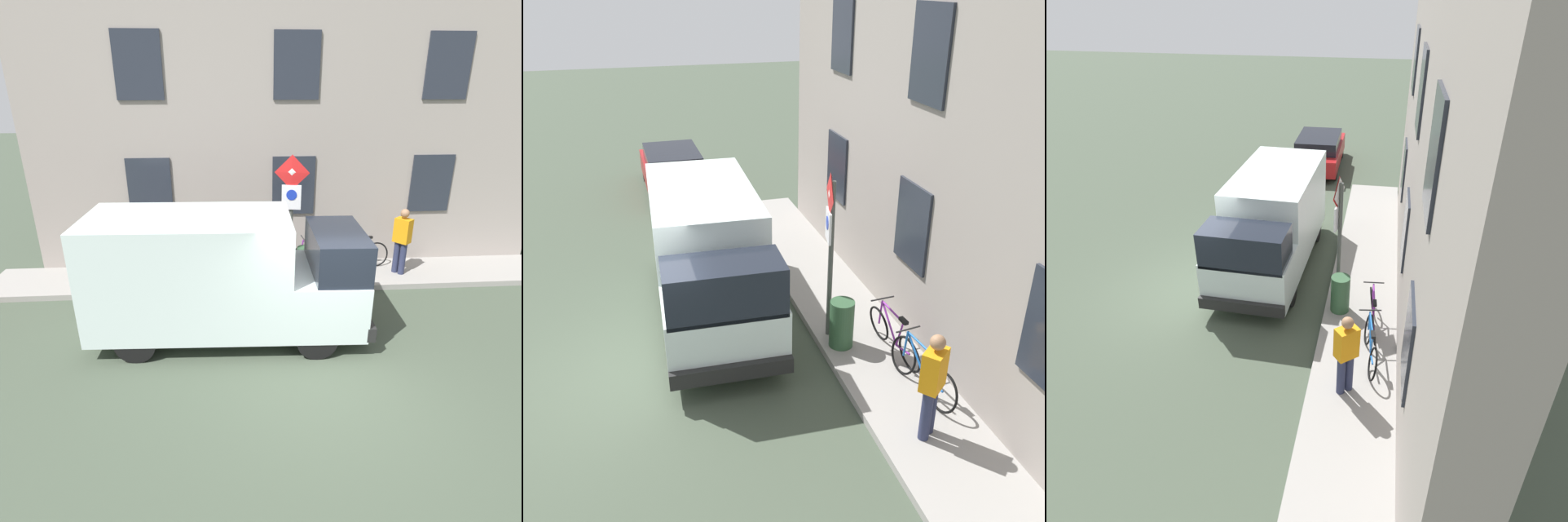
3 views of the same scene
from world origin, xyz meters
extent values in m
plane|color=#3D4839|center=(0.00, 0.00, 0.00)|extent=(80.00, 80.00, 0.00)
cube|color=gray|center=(4.28, 0.00, 0.07)|extent=(1.68, 15.38, 0.14)
cube|color=gray|center=(5.47, 0.00, 3.55)|extent=(0.70, 13.38, 7.10)
cube|color=#232833|center=(5.10, -3.68, 2.27)|extent=(0.06, 1.10, 1.50)
cube|color=#232833|center=(5.10, 0.00, 2.27)|extent=(0.06, 1.10, 1.50)
cube|color=#232833|center=(5.10, 3.68, 2.27)|extent=(0.06, 1.10, 1.50)
cube|color=#232833|center=(5.10, -3.68, 5.12)|extent=(0.06, 1.10, 1.50)
cube|color=#232833|center=(5.10, 0.00, 5.12)|extent=(0.06, 1.10, 1.50)
cube|color=#232833|center=(5.10, 3.68, 5.12)|extent=(0.06, 1.10, 1.50)
cylinder|color=#474C47|center=(3.69, 0.25, 1.64)|extent=(0.09, 0.09, 3.00)
pyramid|color=silver|center=(3.61, 0.26, 2.89)|extent=(0.14, 0.50, 0.50)
pyramid|color=red|center=(3.61, 0.26, 2.89)|extent=(0.14, 0.55, 0.56)
cube|color=white|center=(3.63, 0.26, 2.34)|extent=(0.13, 0.44, 0.56)
cylinder|color=#1933B2|center=(3.60, 0.26, 2.40)|extent=(0.06, 0.24, 0.24)
cube|color=silver|center=(1.77, 2.45, 1.41)|extent=(2.15, 3.88, 2.18)
cube|color=silver|center=(1.66, -0.15, 0.87)|extent=(2.05, 1.48, 1.10)
cube|color=black|center=(1.66, -0.36, 1.77)|extent=(1.96, 1.05, 0.84)
cube|color=black|center=(1.63, -0.90, 0.50)|extent=(2.00, 0.24, 0.28)
cylinder|color=black|center=(2.55, 0.05, 0.38)|extent=(0.25, 0.77, 0.76)
cylinder|color=black|center=(0.79, 0.12, 0.38)|extent=(0.25, 0.77, 0.76)
cylinder|color=black|center=(2.68, 3.38, 0.38)|extent=(0.25, 0.77, 0.76)
cylinder|color=black|center=(0.92, 3.45, 0.38)|extent=(0.25, 0.77, 0.76)
torus|color=black|center=(4.50, -1.20, 0.47)|extent=(0.24, 0.67, 0.66)
torus|color=black|center=(4.64, -2.25, 0.47)|extent=(0.24, 0.67, 0.66)
cylinder|color=#1B5BAF|center=(4.55, -1.54, 0.68)|extent=(0.11, 0.60, 0.60)
cylinder|color=#1B5BAF|center=(4.56, -1.61, 0.95)|extent=(0.13, 0.73, 0.07)
cylinder|color=#1B5BAF|center=(4.59, -1.90, 0.66)|extent=(0.06, 0.19, 0.55)
cylinder|color=#1B5BAF|center=(4.61, -2.03, 0.43)|extent=(0.09, 0.43, 0.12)
cylinder|color=#1B5BAF|center=(4.50, -1.23, 0.72)|extent=(0.05, 0.09, 0.50)
cube|color=black|center=(4.60, -1.97, 0.97)|extent=(0.11, 0.21, 0.06)
cylinder|color=#262626|center=(4.51, -1.25, 1.02)|extent=(0.46, 0.09, 0.03)
torus|color=black|center=(4.53, -0.16, 0.47)|extent=(0.19, 0.67, 0.66)
torus|color=black|center=(4.61, -1.21, 0.47)|extent=(0.19, 0.67, 0.66)
cylinder|color=purple|center=(4.56, -0.50, 0.68)|extent=(0.08, 0.60, 0.60)
cylinder|color=purple|center=(4.56, -0.57, 0.95)|extent=(0.09, 0.73, 0.07)
cylinder|color=purple|center=(4.58, -0.86, 0.66)|extent=(0.05, 0.19, 0.55)
cylinder|color=purple|center=(4.59, -1.00, 0.43)|extent=(0.07, 0.43, 0.12)
cylinder|color=purple|center=(4.53, -0.19, 0.72)|extent=(0.04, 0.09, 0.50)
cube|color=black|center=(4.59, -0.93, 0.97)|extent=(0.10, 0.21, 0.06)
cylinder|color=#262626|center=(4.53, -0.21, 1.02)|extent=(0.46, 0.07, 0.03)
cylinder|color=#262B47|center=(4.07, -2.74, 0.56)|extent=(0.16, 0.16, 0.85)
cylinder|color=#262B47|center=(4.21, -2.62, 0.56)|extent=(0.16, 0.16, 0.85)
cube|color=orange|center=(4.14, -2.68, 1.30)|extent=(0.47, 0.46, 0.62)
sphere|color=#936B4C|center=(4.14, -2.68, 1.75)|extent=(0.22, 0.22, 0.22)
cylinder|color=#2D5133|center=(3.79, -0.16, 0.59)|extent=(0.44, 0.44, 0.90)
camera|label=1|loc=(-5.93, 1.65, 4.79)|focal=29.81mm
camera|label=2|loc=(0.32, -8.37, 6.16)|focal=39.86mm
camera|label=3|loc=(4.52, -9.28, 6.95)|focal=33.10mm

